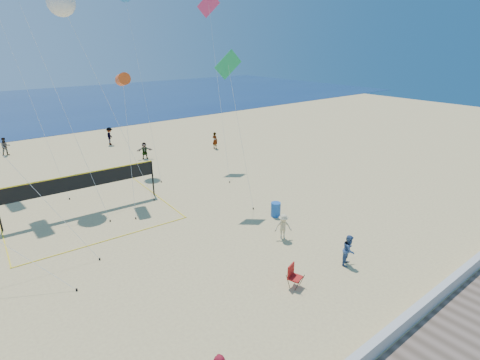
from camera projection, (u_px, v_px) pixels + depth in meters
ground at (275, 327)px, 13.74m from camera, size 120.00×120.00×0.00m
ocean at (5, 108)px, 59.26m from camera, size 140.00×50.00×0.03m
bystander_a at (349, 250)px, 17.36m from camera, size 0.89×0.81×1.50m
bystander_b at (283, 227)px, 19.66m from camera, size 1.05×0.92×1.40m
far_person_1 at (145, 151)px, 33.32m from camera, size 1.44×0.87×1.48m
far_person_2 at (215, 140)px, 36.47m from camera, size 0.52×0.67×1.63m
far_person_3 at (5, 146)px, 34.28m from camera, size 0.85×0.69×1.66m
far_person_4 at (110, 136)px, 37.81m from camera, size 1.17×1.32×1.78m
camp_chair at (293, 275)px, 15.83m from camera, size 0.68×0.79×1.13m
trash_barrel at (276, 209)px, 22.34m from camera, size 0.68×0.68×0.86m
volleyball_net at (82, 185)px, 22.59m from camera, size 9.58×9.43×2.45m
kite_2 at (123, 80)px, 23.10m from camera, size 2.18×4.71×8.14m
kite_4 at (229, 72)px, 22.02m from camera, size 1.73×2.46×9.46m
kite_5 at (210, 13)px, 29.52m from camera, size 3.77×6.45×13.60m
kite_6 at (61, 2)px, 22.24m from camera, size 3.70×5.50×12.87m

